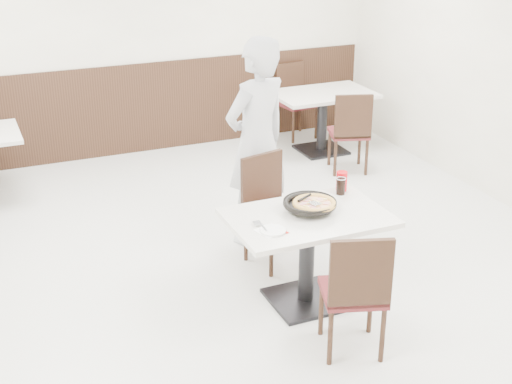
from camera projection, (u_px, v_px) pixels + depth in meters
name	position (u px, v px, depth m)	size (l,w,h in m)	color
floor	(254.00, 278.00, 5.98)	(7.00, 7.00, 0.00)	beige
wall_back	(138.00, 38.00, 8.39)	(6.00, 0.04, 2.80)	beige
wainscot_back	(143.00, 108.00, 8.71)	(5.90, 0.03, 1.10)	black
main_table	(307.00, 259.00, 5.50)	(1.20, 0.80, 0.75)	beige
chair_near	(353.00, 289.00, 4.89)	(0.42, 0.42, 0.95)	black
chair_far	(275.00, 213.00, 6.06)	(0.42, 0.42, 0.95)	black
trivet	(311.00, 210.00, 5.40)	(0.12, 0.12, 0.04)	black
pizza_pan	(310.00, 206.00, 5.40)	(0.34, 0.34, 0.01)	black
pizza	(314.00, 205.00, 5.37)	(0.31, 0.31, 0.02)	tan
pizza_server	(315.00, 203.00, 5.33)	(0.07, 0.08, 0.00)	silver
napkin	(270.00, 231.00, 5.10)	(0.18, 0.18, 0.00)	white
side_plate	(273.00, 230.00, 5.09)	(0.19, 0.19, 0.01)	white
fork	(263.00, 227.00, 5.13)	(0.01, 0.15, 0.00)	silver
cola_glass	(341.00, 187.00, 5.70)	(0.07, 0.07, 0.13)	black
red_cup	(342.00, 181.00, 5.77)	(0.09, 0.09, 0.16)	#B9050D
diner_person	(257.00, 143.00, 6.30)	(0.69, 0.45, 1.89)	silver
bg_table_right	(322.00, 122.00, 8.76)	(1.20, 0.80, 0.75)	beige
bg_chair_right_near	(349.00, 131.00, 8.12)	(0.42, 0.42, 0.95)	black
bg_chair_right_far	(297.00, 102.00, 9.23)	(0.42, 0.42, 0.95)	black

